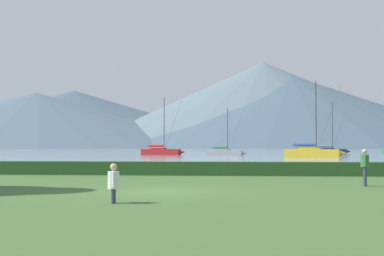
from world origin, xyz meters
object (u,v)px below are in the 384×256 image
object	(u,v)px
sailboat_slip_3	(225,153)
person_standing_walker	(365,164)
sailboat_slip_4	(330,151)
sailboat_slip_2	(161,151)
sailboat_slip_7	(313,152)
person_seated_viewer	(114,181)

from	to	relation	value
sailboat_slip_3	person_standing_walker	xyz separation A→B (m)	(7.35, -63.31, 0.41)
sailboat_slip_4	person_standing_walker	bearing A→B (deg)	-99.37
sailboat_slip_4	person_standing_walker	size ratio (longest dim) A/B	6.54
sailboat_slip_2	sailboat_slip_7	world-z (taller)	sailboat_slip_7
sailboat_slip_4	sailboat_slip_7	xyz separation A→B (m)	(-8.37, -31.52, 0.10)
person_standing_walker	sailboat_slip_3	bearing A→B (deg)	105.62
sailboat_slip_3	sailboat_slip_2	bearing A→B (deg)	160.46
person_seated_viewer	person_standing_walker	size ratio (longest dim) A/B	0.76
sailboat_slip_3	sailboat_slip_7	world-z (taller)	sailboat_slip_7
sailboat_slip_3	sailboat_slip_4	size ratio (longest dim) A/B	0.75
sailboat_slip_4	person_standing_walker	world-z (taller)	sailboat_slip_4
person_seated_viewer	person_standing_walker	xyz separation A→B (m)	(9.54, 7.41, 0.29)
sailboat_slip_4	person_seated_viewer	size ratio (longest dim) A/B	8.63
sailboat_slip_4	person_standing_walker	xyz separation A→B (m)	(-13.98, -84.07, 0.34)
person_seated_viewer	person_standing_walker	distance (m)	12.08
sailboat_slip_3	sailboat_slip_4	distance (m)	29.76
sailboat_slip_2	sailboat_slip_7	xyz separation A→B (m)	(24.73, -16.61, 0.06)
sailboat_slip_2	sailboat_slip_3	world-z (taller)	sailboat_slip_2
sailboat_slip_7	person_standing_walker	bearing A→B (deg)	-85.30
sailboat_slip_4	person_seated_viewer	world-z (taller)	sailboat_slip_4
sailboat_slip_4	person_seated_viewer	bearing A→B (deg)	-104.35
sailboat_slip_7	person_seated_viewer	bearing A→B (deg)	-93.38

